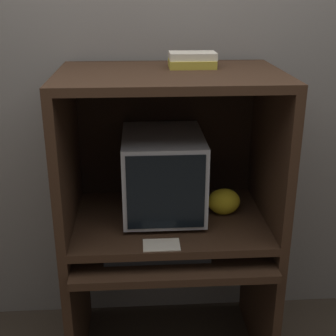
% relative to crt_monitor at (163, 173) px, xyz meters
% --- Properties ---
extents(wall_back, '(6.00, 0.06, 2.60)m').
position_rel_crt_monitor_xyz_m(wall_back, '(0.03, 0.33, 0.33)').
color(wall_back, gray).
rests_on(wall_back, ground_plane).
extents(desk_base, '(0.96, 0.69, 0.67)m').
position_rel_crt_monitor_xyz_m(desk_base, '(0.03, -0.10, -0.56)').
color(desk_base, '#382316').
rests_on(desk_base, ground_plane).
extents(desk_monitor_shelf, '(0.96, 0.64, 0.10)m').
position_rel_crt_monitor_xyz_m(desk_monitor_shelf, '(0.03, -0.05, -0.23)').
color(desk_monitor_shelf, '#382316').
rests_on(desk_monitor_shelf, desk_base).
extents(hutch_upper, '(0.96, 0.64, 0.68)m').
position_rel_crt_monitor_xyz_m(hutch_upper, '(0.03, -0.02, 0.24)').
color(hutch_upper, '#382316').
rests_on(hutch_upper, desk_monitor_shelf).
extents(crt_monitor, '(0.37, 0.46, 0.39)m').
position_rel_crt_monitor_xyz_m(crt_monitor, '(0.00, 0.00, 0.00)').
color(crt_monitor, '#B2B2B7').
rests_on(crt_monitor, desk_monitor_shelf).
extents(keyboard, '(0.46, 0.14, 0.03)m').
position_rel_crt_monitor_xyz_m(keyboard, '(-0.04, -0.23, -0.29)').
color(keyboard, '#2D2D30').
rests_on(keyboard, desk_base).
extents(mouse, '(0.07, 0.05, 0.03)m').
position_rel_crt_monitor_xyz_m(mouse, '(0.25, -0.23, -0.29)').
color(mouse, '#28282B').
rests_on(mouse, desk_base).
extents(snack_bag, '(0.15, 0.12, 0.13)m').
position_rel_crt_monitor_xyz_m(snack_bag, '(0.29, -0.03, -0.14)').
color(snack_bag, gold).
rests_on(snack_bag, desk_monitor_shelf).
extents(book_stack, '(0.21, 0.14, 0.07)m').
position_rel_crt_monitor_xyz_m(book_stack, '(0.13, 0.05, 0.51)').
color(book_stack, gold).
rests_on(book_stack, hutch_upper).
extents(paper_card, '(0.15, 0.10, 0.00)m').
position_rel_crt_monitor_xyz_m(paper_card, '(-0.02, -0.31, -0.20)').
color(paper_card, beige).
rests_on(paper_card, desk_monitor_shelf).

